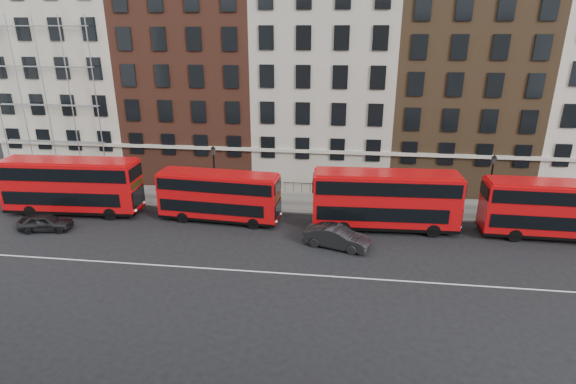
# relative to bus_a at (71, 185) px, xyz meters

# --- Properties ---
(ground) EXTENTS (120.00, 120.00, 0.00)m
(ground) POSITION_rel_bus_a_xyz_m (20.21, -5.73, -2.53)
(ground) COLOR black
(ground) RESTS_ON ground
(pavement) EXTENTS (80.00, 5.00, 0.15)m
(pavement) POSITION_rel_bus_a_xyz_m (20.21, 4.77, -2.46)
(pavement) COLOR slate
(pavement) RESTS_ON ground
(kerb) EXTENTS (80.00, 0.30, 0.16)m
(kerb) POSITION_rel_bus_a_xyz_m (20.21, 2.27, -2.45)
(kerb) COLOR gray
(kerb) RESTS_ON ground
(road_centre_line) EXTENTS (70.00, 0.12, 0.01)m
(road_centre_line) POSITION_rel_bus_a_xyz_m (20.21, -7.73, -2.53)
(road_centre_line) COLOR white
(road_centre_line) RESTS_ON ground
(building_terrace) EXTENTS (64.00, 11.95, 22.00)m
(building_terrace) POSITION_rel_bus_a_xyz_m (19.91, 12.15, 7.70)
(building_terrace) COLOR #AFAA98
(building_terrace) RESTS_ON ground
(bus_a) EXTENTS (11.36, 3.22, 4.73)m
(bus_a) POSITION_rel_bus_a_xyz_m (0.00, 0.00, 0.00)
(bus_a) COLOR red
(bus_a) RESTS_ON ground
(bus_b) EXTENTS (9.89, 3.11, 4.09)m
(bus_b) POSITION_rel_bus_a_xyz_m (12.57, 0.00, -0.34)
(bus_b) COLOR red
(bus_b) RESTS_ON ground
(bus_c) EXTENTS (11.14, 3.09, 4.64)m
(bus_c) POSITION_rel_bus_a_xyz_m (25.65, 0.00, -0.05)
(bus_c) COLOR red
(bus_c) RESTS_ON ground
(bus_d) EXTENTS (10.49, 2.72, 4.39)m
(bus_d) POSITION_rel_bus_a_xyz_m (38.04, 0.00, -0.18)
(bus_d) COLOR red
(bus_d) RESTS_ON ground
(car_rear) EXTENTS (4.13, 2.20, 1.34)m
(car_rear) POSITION_rel_bus_a_xyz_m (-0.26, -3.55, -1.87)
(car_rear) COLOR black
(car_rear) RESTS_ON ground
(car_front) EXTENTS (4.94, 2.89, 1.54)m
(car_front) POSITION_rel_bus_a_xyz_m (22.13, -3.56, -1.76)
(car_front) COLOR #232426
(car_front) RESTS_ON ground
(lamp_post_left) EXTENTS (0.44, 0.44, 5.33)m
(lamp_post_left) POSITION_rel_bus_a_xyz_m (11.42, 3.04, 0.54)
(lamp_post_left) COLOR black
(lamp_post_left) RESTS_ON pavement
(lamp_post_right) EXTENTS (0.44, 0.44, 5.33)m
(lamp_post_right) POSITION_rel_bus_a_xyz_m (34.15, 3.07, 0.54)
(lamp_post_right) COLOR black
(lamp_post_right) RESTS_ON pavement
(iron_railings) EXTENTS (6.60, 0.06, 1.00)m
(iron_railings) POSITION_rel_bus_a_xyz_m (20.21, 6.97, -1.88)
(iron_railings) COLOR black
(iron_railings) RESTS_ON pavement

